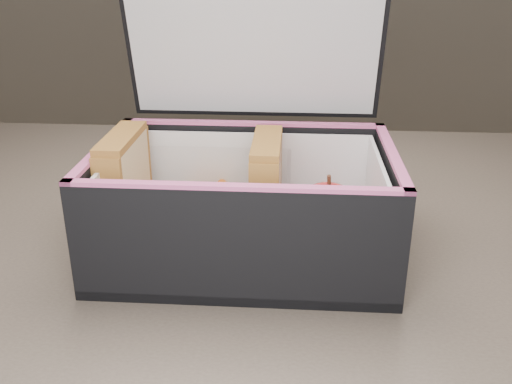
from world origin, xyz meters
TOP-DOWN VIEW (x-y plane):
  - kitchen_table at (0.00, 0.00)m, footprint 1.20×0.80m
  - lunch_bag at (-0.02, -0.04)m, footprint 0.29×0.24m
  - plastic_tub at (-0.07, -0.04)m, footprint 0.19×0.13m
  - sandwich_left at (-0.14, -0.04)m, footprint 0.03×0.10m
  - sandwich_right at (-0.00, -0.04)m, footprint 0.03×0.10m
  - carrot_sticks at (-0.07, -0.04)m, footprint 0.06×0.16m
  - paper_napkin at (0.06, -0.05)m, footprint 0.07×0.07m
  - red_apple at (0.06, -0.06)m, footprint 0.09×0.09m

SIDE VIEW (x-z plane):
  - kitchen_table at x=0.00m, z-range 0.28..1.03m
  - paper_napkin at x=0.06m, z-range 0.76..0.77m
  - carrot_sticks at x=-0.07m, z-range 0.77..0.80m
  - red_apple at x=0.06m, z-range 0.77..0.84m
  - plastic_tub at x=-0.07m, z-range 0.76..0.84m
  - lunch_bag at x=-0.02m, z-range 0.67..0.96m
  - sandwich_right at x=0.00m, z-range 0.77..0.87m
  - sandwich_left at x=-0.14m, z-range 0.77..0.87m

